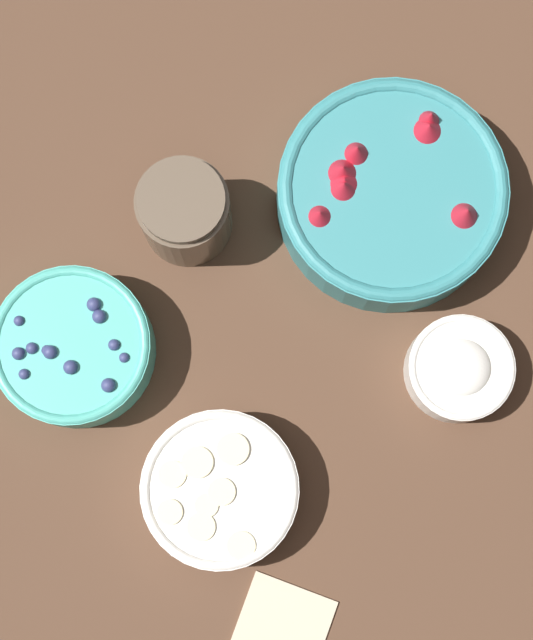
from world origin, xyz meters
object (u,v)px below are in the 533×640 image
bowl_strawberries (391,194)px  bowl_bananas (220,489)px  bowl_blueberries (74,347)px  jar_chocolate (185,213)px  bowl_cream (460,369)px

bowl_strawberries → bowl_bananas: size_ratio=1.50×
bowl_blueberries → jar_chocolate: size_ratio=1.62×
bowl_strawberries → bowl_cream: size_ratio=2.19×
bowl_bananas → bowl_cream: size_ratio=1.46×
bowl_strawberries → bowl_blueberries: 0.37m
bowl_bananas → bowl_cream: bearing=-16.2°
bowl_bananas → bowl_blueberries: bearing=93.7°
bowl_blueberries → bowl_cream: (0.28, -0.29, -0.01)m
bowl_blueberries → bowl_cream: 0.40m
bowl_bananas → jar_chocolate: bearing=54.9°
bowl_blueberries → jar_chocolate: jar_chocolate is taller
bowl_strawberries → jar_chocolate: jar_chocolate is taller
bowl_blueberries → bowl_bananas: (0.01, -0.21, -0.00)m
bowl_blueberries → bowl_bananas: size_ratio=1.02×
bowl_strawberries → bowl_blueberries: bowl_strawberries is taller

